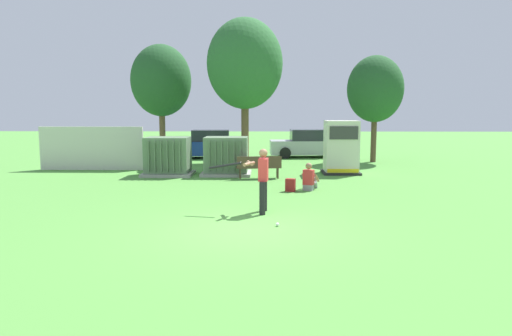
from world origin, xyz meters
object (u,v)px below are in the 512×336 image
Objects in this scene: park_bench at (259,166)px; parked_car_left_of_center at (307,144)px; transformer_mid_west at (226,156)px; sports_ball at (277,225)px; seated_spectator at (309,179)px; transformer_west at (168,157)px; batter at (261,177)px; backpack at (290,185)px; parked_car_leftmost at (209,145)px; generator_enclosure at (341,148)px.

park_bench is 0.43× the size of parked_car_left_of_center.
park_bench is at bearing -37.50° from transformer_mid_west.
seated_spectator reaches higher than sports_ball.
batter is at bearing -60.38° from transformer_west.
transformer_west and parked_car_left_of_center have the same top height.
backpack is at bearing 73.48° from batter.
parked_car_leftmost reaches higher than seated_spectator.
transformer_west is 1.00× the size of transformer_mid_west.
seated_spectator is at bearing -94.58° from parked_car_left_of_center.
seated_spectator is (1.64, 3.58, -0.60)m from batter.
batter reaches higher than backpack.
sports_ball is at bearing -77.13° from parked_car_leftmost.
parked_car_leftmost reaches higher than backpack.
parked_car_left_of_center is (6.56, 7.63, -0.04)m from transformer_west.
transformer_west reaches higher than sports_ball.
park_bench is (3.88, -0.93, -0.25)m from transformer_west.
parked_car_left_of_center is (0.89, 11.13, 0.38)m from seated_spectator.
sports_ball is 0.20× the size of backpack.
batter is at bearing 105.48° from sports_ball.
batter reaches higher than parked_car_leftmost.
transformer_mid_west is at bearing 102.17° from batter.
transformer_mid_west is at bearing -76.95° from parked_car_leftmost.
sports_ball is (1.97, -8.70, -0.74)m from transformer_mid_west.
park_bench is 20.39× the size of sports_ball.
batter is at bearing -77.40° from parked_car_leftmost.
transformer_west is 1.21× the size of batter.
parked_car_leftmost is (-3.15, 14.11, -0.22)m from batter.
transformer_west is at bearing 166.53° from park_bench.
parked_car_left_of_center is at bearing 72.61° from park_bench.
backpack reaches higher than sports_ball.
transformer_west is 4.77× the size of backpack.
transformer_mid_west is 1.14× the size of park_bench.
batter is at bearing -77.83° from transformer_mid_west.
generator_enclosure is 0.54× the size of parked_car_leftmost.
generator_enclosure is 9.72m from sports_ball.
transformer_west is 0.49× the size of parked_car_leftmost.
transformer_west is at bearing -97.09° from parked_car_leftmost.
transformer_mid_west is 1.21× the size of batter.
batter reaches higher than park_bench.
transformer_mid_west reaches higher than park_bench.
parked_car_left_of_center is (2.68, 8.56, 0.22)m from park_bench.
transformer_west is 2.18× the size of seated_spectator.
batter is at bearing -113.72° from generator_enclosure.
sports_ball is at bearing -74.52° from batter.
sports_ball is 5.20m from seated_spectator.
parked_car_left_of_center reaches higher than backpack.
transformer_west is 7.46m from generator_enclosure.
seated_spectator is at bearing -31.73° from transformer_west.
transformer_mid_west is at bearing -174.39° from generator_enclosure.
sports_ball is (-2.99, -9.19, -1.09)m from generator_enclosure.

